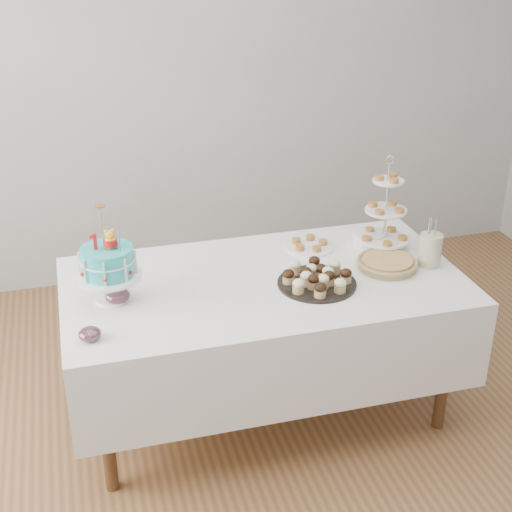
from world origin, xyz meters
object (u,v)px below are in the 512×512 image
object	(u,v)px
table	(264,320)
plate_stack	(369,239)
tiered_stand	(386,211)
jam_bowl_b	(117,296)
pastry_plate	(309,245)
utensil_pitcher	(430,249)
cupcake_tray	(317,277)
birthday_cake	(109,277)
jam_bowl_a	(90,334)
pie	(387,263)

from	to	relation	value
table	plate_stack	distance (m)	0.74
tiered_stand	jam_bowl_b	bearing A→B (deg)	-171.69
pastry_plate	jam_bowl_b	size ratio (longest dim) A/B	2.19
utensil_pitcher	tiered_stand	bearing A→B (deg)	118.24
cupcake_tray	jam_bowl_b	bearing A→B (deg)	174.77
cupcake_tray	utensil_pitcher	xyz separation A→B (m)	(0.61, 0.05, 0.05)
birthday_cake	cupcake_tray	bearing A→B (deg)	4.90
cupcake_tray	jam_bowl_a	world-z (taller)	cupcake_tray
jam_bowl_a	cupcake_tray	bearing A→B (deg)	10.80
utensil_pitcher	birthday_cake	bearing A→B (deg)	175.86
plate_stack	utensil_pitcher	bearing A→B (deg)	-57.24
tiered_stand	pastry_plate	distance (m)	0.43
cupcake_tray	tiered_stand	distance (m)	0.58
jam_bowl_a	jam_bowl_b	xyz separation A→B (m)	(0.14, 0.29, 0.01)
plate_stack	jam_bowl_a	bearing A→B (deg)	-159.57
plate_stack	jam_bowl_a	xyz separation A→B (m)	(-1.49, -0.55, -0.01)
pie	plate_stack	size ratio (longest dim) A/B	1.75
birthday_cake	pastry_plate	xyz separation A→B (m)	(1.06, 0.30, -0.11)
birthday_cake	pie	distance (m)	1.35
table	jam_bowl_b	bearing A→B (deg)	-177.48
plate_stack	pastry_plate	distance (m)	0.32
pie	jam_bowl_b	distance (m)	1.32
pastry_plate	utensil_pitcher	world-z (taller)	utensil_pitcher
jam_bowl_a	jam_bowl_b	distance (m)	0.32
table	pastry_plate	distance (m)	0.50
birthday_cake	utensil_pitcher	distance (m)	1.57
plate_stack	utensil_pitcher	size ratio (longest dim) A/B	0.68
table	plate_stack	bearing A→B (deg)	19.92
table	cupcake_tray	distance (m)	0.37
table	birthday_cake	world-z (taller)	birthday_cake
jam_bowl_b	table	bearing A→B (deg)	2.52
utensil_pitcher	pie	bearing A→B (deg)	171.80
tiered_stand	plate_stack	distance (m)	0.20
cupcake_tray	pastry_plate	xyz separation A→B (m)	(0.10, 0.40, -0.03)
table	jam_bowl_b	distance (m)	0.75
table	jam_bowl_a	size ratio (longest dim) A/B	20.05
birthday_cake	cupcake_tray	world-z (taller)	birthday_cake
cupcake_tray	jam_bowl_a	distance (m)	1.09
jam_bowl_b	birthday_cake	bearing A→B (deg)	148.92
table	pastry_plate	xyz separation A→B (m)	(0.33, 0.28, 0.24)
tiered_stand	utensil_pitcher	world-z (taller)	tiered_stand
tiered_stand	pastry_plate	bearing A→B (deg)	163.71
table	jam_bowl_b	size ratio (longest dim) A/B	16.49
pie	plate_stack	distance (m)	0.28
birthday_cake	utensil_pitcher	xyz separation A→B (m)	(1.57, -0.05, -0.03)
pastry_plate	utensil_pitcher	size ratio (longest dim) A/B	1.01
table	cupcake_tray	size ratio (longest dim) A/B	5.09
pie	jam_bowl_b	bearing A→B (deg)	179.45
pastry_plate	jam_bowl_b	bearing A→B (deg)	-163.10
cupcake_tray	tiered_stand	size ratio (longest dim) A/B	0.74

